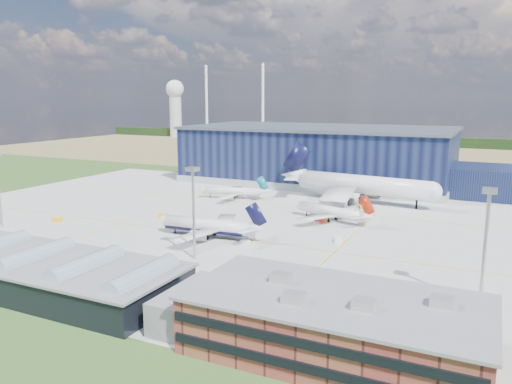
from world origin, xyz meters
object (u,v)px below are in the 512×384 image
gse_tug_a (57,220)px  airliner_red (330,206)px  airliner_widebody (363,175)px  car_a (131,275)px  ops_building (335,324)px  gse_van_b (194,236)px  gse_cart_a (338,240)px  gse_tug_b (164,216)px  airliner_navy (207,218)px  gse_cart_b (239,196)px  airstair (249,236)px  light_mast_center (193,198)px  airliner_regional (232,187)px  hangar (324,157)px  light_mast_east (487,228)px  car_b (236,270)px  gse_tug_c (363,207)px

gse_tug_a → airliner_red: bearing=13.1°
airliner_widebody → car_a: size_ratio=20.74×
ops_building → gse_van_b: (-54.30, 44.16, -3.67)m
gse_cart_a → gse_tug_a: bearing=167.3°
ops_building → gse_tug_b: 98.39m
airliner_navy → gse_cart_b: (-18.92, 55.31, -4.91)m
airliner_widebody → gse_cart_a: (6.97, -55.49, -10.03)m
airstair → light_mast_center: bearing=-110.2°
gse_cart_b → gse_cart_a: bearing=-97.6°
ops_building → light_mast_center: (-45.01, 30.00, 10.64)m
gse_cart_a → car_a: size_ratio=0.99×
airliner_navy → gse_cart_b: bearing=-74.7°
airliner_regional → car_a: (21.88, -87.29, -4.06)m
hangar → airliner_red: 77.55m
light_mast_east → gse_tug_a: size_ratio=6.90×
gse_tug_a → gse_cart_b: 69.72m
ops_building → airstair: size_ratio=9.83×
ops_building → car_a: 52.34m
gse_tug_a → light_mast_center: bearing=-25.2°
hangar → car_a: (1.60, -142.10, -11.08)m
airliner_navy → gse_tug_b: bearing=-31.3°
airliner_widebody → gse_van_b: (-30.34, -70.84, -9.59)m
gse_cart_a → gse_van_b: bearing=178.8°
airliner_navy → airliner_regional: bearing=-72.2°
airliner_red → gse_tug_a: size_ratio=9.15×
airliner_red → gse_tug_a: bearing=44.5°
car_b → hangar: bearing=33.0°
airliner_widebody → gse_tug_b: (-53.06, -53.91, -9.99)m
gse_cart_b → car_a: bearing=-135.8°
light_mast_center → car_b: bearing=-17.7°
gse_tug_c → car_a: gse_tug_c is taller
light_mast_east → gse_tug_a: bearing=174.3°
ops_building → gse_tug_b: (-77.02, 61.10, -4.07)m
airliner_widebody → gse_tug_b: size_ratio=19.69×
light_mast_center → gse_van_b: (-9.30, 14.16, -14.31)m
ops_building → gse_cart_a: 62.03m
airliner_navy → light_mast_east: bearing=162.4°
airliner_regional → gse_tug_b: (-4.55, -38.91, -3.88)m
hangar → gse_tug_b: hangar is taller
hangar → car_b: (21.27, -129.29, -10.99)m
airliner_regional → gse_cart_b: 5.31m
gse_cart_b → car_b: bearing=-121.3°
gse_cart_a → gse_van_b: (-37.31, -15.35, 0.44)m
airliner_red → airstair: bearing=85.6°
light_mast_east → gse_van_b: light_mast_east is taller
light_mast_center → airliner_regional: bearing=111.4°
light_mast_center → car_a: size_ratio=7.26×
airliner_regional → airstair: 60.21m
airliner_navy → gse_tug_b: 28.50m
gse_van_b → airliner_widebody: bearing=45.3°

